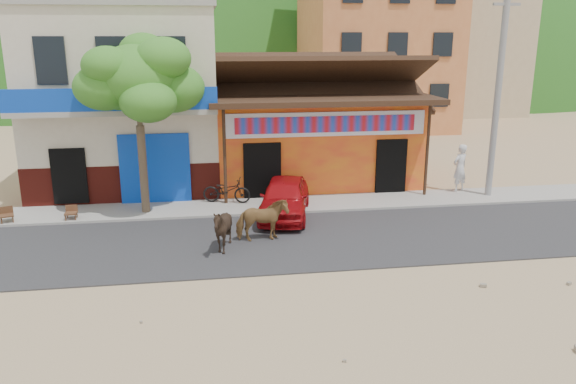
% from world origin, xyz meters
% --- Properties ---
extents(ground, '(120.00, 120.00, 0.00)m').
position_xyz_m(ground, '(0.00, 0.00, 0.00)').
color(ground, '#9E825B').
rests_on(ground, ground).
extents(road, '(60.00, 5.00, 0.04)m').
position_xyz_m(road, '(0.00, 2.50, 0.02)').
color(road, '#28282B').
rests_on(road, ground).
extents(sidewalk, '(60.00, 2.00, 0.12)m').
position_xyz_m(sidewalk, '(0.00, 6.00, 0.06)').
color(sidewalk, gray).
rests_on(sidewalk, ground).
extents(dance_club, '(8.00, 6.00, 3.60)m').
position_xyz_m(dance_club, '(2.00, 10.00, 1.80)').
color(dance_club, orange).
rests_on(dance_club, ground).
extents(cafe_building, '(7.00, 6.00, 7.00)m').
position_xyz_m(cafe_building, '(-5.50, 10.00, 3.50)').
color(cafe_building, beige).
rests_on(cafe_building, ground).
extents(apartment_front, '(9.00, 9.00, 12.00)m').
position_xyz_m(apartment_front, '(9.00, 24.00, 6.00)').
color(apartment_front, '#CC723F').
rests_on(apartment_front, ground).
extents(apartment_rear, '(8.00, 8.00, 10.00)m').
position_xyz_m(apartment_rear, '(18.00, 30.00, 5.00)').
color(apartment_rear, tan).
rests_on(apartment_rear, ground).
extents(tree, '(3.00, 3.00, 6.00)m').
position_xyz_m(tree, '(-4.60, 5.80, 3.12)').
color(tree, '#2D721E').
rests_on(tree, sidewalk).
extents(utility_pole, '(0.24, 0.24, 8.00)m').
position_xyz_m(utility_pole, '(8.20, 6.00, 4.12)').
color(utility_pole, gray).
rests_on(utility_pole, sidewalk).
extents(cow_tan, '(1.60, 0.85, 1.29)m').
position_xyz_m(cow_tan, '(-0.88, 2.54, 0.69)').
color(cow_tan, olive).
rests_on(cow_tan, road).
extents(cow_dark, '(1.61, 1.57, 1.34)m').
position_xyz_m(cow_dark, '(-2.09, 1.85, 0.71)').
color(cow_dark, black).
rests_on(cow_dark, road).
extents(red_car, '(2.42, 4.17, 1.33)m').
position_xyz_m(red_car, '(0.13, 4.80, 0.71)').
color(red_car, '#A30B10').
rests_on(red_car, road).
extents(scooter, '(1.85, 1.05, 0.92)m').
position_xyz_m(scooter, '(-1.77, 6.46, 0.58)').
color(scooter, black).
rests_on(scooter, sidewalk).
extents(pedestrian, '(0.81, 0.69, 1.87)m').
position_xyz_m(pedestrian, '(7.29, 6.66, 1.05)').
color(pedestrian, silver).
rests_on(pedestrian, sidewalk).
extents(cafe_chair_left, '(0.40, 0.40, 0.83)m').
position_xyz_m(cafe_chair_left, '(-6.98, 5.30, 0.53)').
color(cafe_chair_left, '#462F17').
rests_on(cafe_chair_left, sidewalk).
extents(cafe_chair_right, '(0.54, 0.54, 0.91)m').
position_xyz_m(cafe_chair_right, '(-9.00, 5.30, 0.58)').
color(cafe_chair_right, '#462317').
rests_on(cafe_chair_right, sidewalk).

